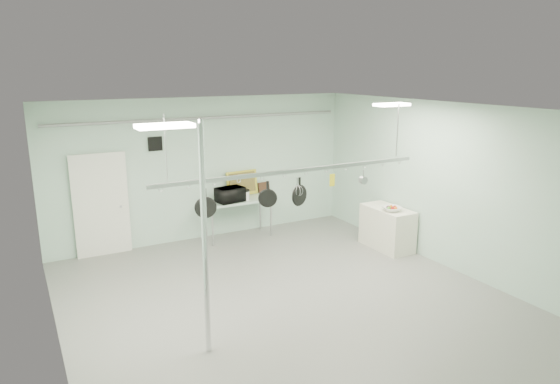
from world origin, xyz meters
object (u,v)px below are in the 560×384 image
side_cabinet (387,228)px  prep_table (237,202)px  pot_rack (296,169)px  skillet_mid (268,193)px  chrome_pole (205,242)px  skillet_left (205,203)px  coffee_canister (245,196)px  skillet_right (299,192)px  fruit_bowl (392,209)px  microwave (230,195)px

side_cabinet → prep_table: bearing=139.2°
prep_table → pot_rack: (-0.40, -3.30, 1.40)m
pot_rack → skillet_mid: 0.62m
chrome_pole → skillet_left: 1.00m
prep_table → side_cabinet: bearing=-40.8°
side_cabinet → coffee_canister: size_ratio=5.70×
skillet_left → skillet_right: size_ratio=0.90×
prep_table → skillet_mid: (-0.91, -3.30, 1.05)m
pot_rack → coffee_canister: pot_rack is taller
prep_table → fruit_bowl: fruit_bowl is taller
coffee_canister → skillet_right: skillet_right is taller
side_cabinet → fruit_bowl: fruit_bowl is taller
fruit_bowl → skillet_left: 4.59m
pot_rack → skillet_mid: size_ratio=11.87×
microwave → skillet_mid: 3.34m
fruit_bowl → pot_rack: bearing=-162.8°
pot_rack → skillet_right: 0.40m
prep_table → skillet_right: size_ratio=3.28×
fruit_bowl → skillet_left: skillet_left is taller
chrome_pole → skillet_right: 2.18m
microwave → skillet_right: (-0.10, -3.17, 0.77)m
chrome_pole → microwave: chrome_pole is taller
side_cabinet → fruit_bowl: bearing=-112.8°
pot_rack → chrome_pole: bearing=-154.7°
chrome_pole → microwave: 4.60m
fruit_bowl → skillet_right: 3.05m
side_cabinet → microwave: 3.52m
chrome_pole → skillet_left: chrome_pole is taller
coffee_canister → skillet_left: size_ratio=0.48×
microwave → skillet_right: size_ratio=1.23×
coffee_canister → fruit_bowl: (2.33, -2.25, -0.06)m
side_cabinet → skillet_right: skillet_right is taller
skillet_left → chrome_pole: bearing=-95.7°
skillet_right → skillet_left: bearing=159.9°
side_cabinet → pot_rack: 3.62m
prep_table → chrome_pole: bearing=-118.7°
microwave → coffee_canister: bearing=164.4°
pot_rack → microwave: 3.38m
fruit_bowl → skillet_right: skillet_right is taller
prep_table → coffee_canister: coffee_canister is taller
fruit_bowl → skillet_left: bearing=-168.6°
prep_table → pot_rack: bearing=-96.9°
microwave → fruit_bowl: 3.53m
side_cabinet → skillet_left: size_ratio=2.73×
chrome_pole → prep_table: chrome_pole is taller
prep_table → microwave: bearing=-150.2°
coffee_canister → chrome_pole: bearing=-121.1°
microwave → side_cabinet: bearing=133.4°
chrome_pole → side_cabinet: (4.85, 2.00, -1.15)m
prep_table → fruit_bowl: size_ratio=4.10×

